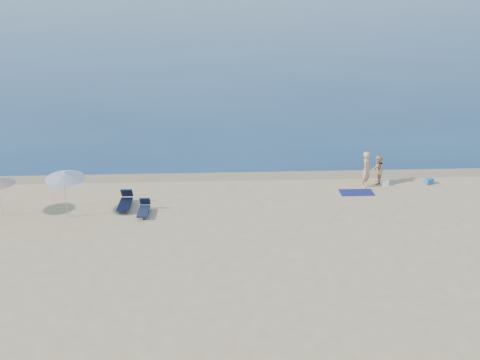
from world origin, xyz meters
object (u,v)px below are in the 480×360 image
person_left (367,170)px  person_right (378,170)px  blue_cooler (429,181)px  umbrella_near (65,175)px

person_left → person_right: 0.89m
blue_cooler → umbrella_near: size_ratio=0.18×
blue_cooler → umbrella_near: bearing=169.0°
person_left → person_right: bearing=-22.4°
blue_cooler → person_left: bearing=162.9°
person_left → umbrella_near: (-15.05, -3.15, 1.07)m
person_right → blue_cooler: (2.82, -0.22, -0.63)m
person_left → blue_cooler: size_ratio=4.58×
person_left → blue_cooler: person_left is taller
person_left → person_right: size_ratio=1.25×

